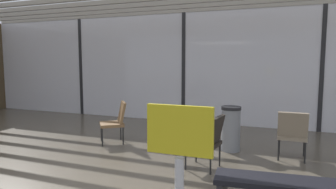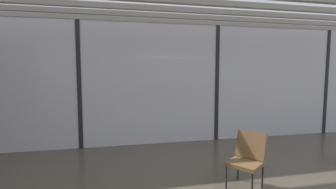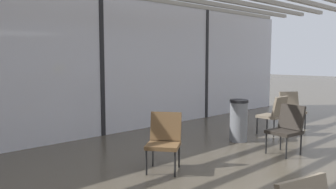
% 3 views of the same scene
% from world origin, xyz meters
% --- Properties ---
extents(glass_curtain_wall, '(14.00, 0.08, 3.06)m').
position_xyz_m(glass_curtain_wall, '(0.00, 5.20, 1.53)').
color(glass_curtain_wall, silver).
rests_on(glass_curtain_wall, ground).
extents(window_mullion_0, '(0.10, 0.12, 3.06)m').
position_xyz_m(window_mullion_0, '(-3.50, 5.20, 1.53)').
color(window_mullion_0, black).
rests_on(window_mullion_0, ground).
extents(window_mullion_1, '(0.10, 0.12, 3.06)m').
position_xyz_m(window_mullion_1, '(0.00, 5.20, 1.53)').
color(window_mullion_1, black).
rests_on(window_mullion_1, ground).
extents(window_mullion_2, '(0.10, 0.12, 3.06)m').
position_xyz_m(window_mullion_2, '(3.50, 5.20, 1.53)').
color(window_mullion_2, black).
rests_on(window_mullion_2, ground).
extents(parked_airplane, '(13.12, 4.03, 4.03)m').
position_xyz_m(parked_airplane, '(-0.79, 10.63, 2.02)').
color(parked_airplane, '#B2BCD6').
rests_on(parked_airplane, ground).
extents(lounge_chair_2, '(0.71, 0.70, 0.87)m').
position_xyz_m(lounge_chair_2, '(-0.62, 2.50, 0.49)').
color(lounge_chair_2, brown).
rests_on(lounge_chair_2, ground).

